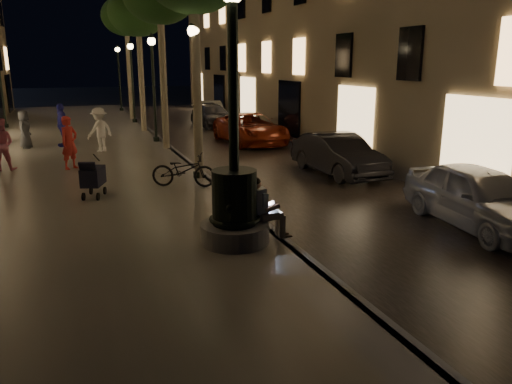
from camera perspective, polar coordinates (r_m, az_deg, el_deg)
name	(u,v)px	position (r m, az deg, el deg)	size (l,w,h in m)	color
ground	(167,148)	(22.80, -10.12, 4.92)	(120.00, 120.00, 0.00)	black
cobble_lane	(231,145)	(23.50, -2.89, 5.44)	(6.00, 45.00, 0.02)	black
promenade	(72,152)	(22.45, -20.25, 4.35)	(8.00, 45.00, 0.20)	#635E57
curb_strip	(167,146)	(22.78, -10.14, 5.17)	(0.25, 45.00, 0.20)	#59595B
fountain_lamppost	(234,194)	(9.93, -2.49, -0.25)	(1.40, 1.40, 5.21)	#59595B
seated_man_laptop	(263,206)	(10.21, 0.80, -1.63)	(0.95, 0.32, 1.32)	tan
tree_third	(138,13)	(27.49, -13.38, 19.23)	(3.00, 3.00, 7.20)	#6B604C
tree_far	(126,17)	(33.46, -14.64, 18.78)	(3.00, 3.00, 7.50)	#6B604C
lamp_curb_a	(195,80)	(15.58, -6.99, 12.60)	(0.36, 0.36, 4.81)	black
lamp_curb_b	(153,74)	(23.43, -11.68, 13.07)	(0.36, 0.36, 4.81)	black
lamp_curb_c	(132,71)	(31.36, -14.01, 13.26)	(0.36, 0.36, 4.81)	black
lamp_curb_d	(119,69)	(39.31, -15.41, 13.37)	(0.36, 0.36, 4.81)	black
stroller	(93,177)	(14.07, -18.15, 1.69)	(0.72, 1.15, 1.16)	black
car_front	(479,197)	(12.67, 24.14, -0.50)	(1.73, 4.29, 1.46)	#9A9CA2
car_second	(338,154)	(17.29, 9.34, 4.25)	(1.48, 4.26, 1.40)	black
car_third	(251,129)	(23.77, -0.63, 7.27)	(2.36, 5.11, 1.42)	#9C2B13
car_rear	(212,116)	(30.21, -5.02, 8.68)	(1.82, 4.47, 1.30)	#2E2D32
car_fifth	(211,111)	(33.45, -5.20, 9.24)	(1.36, 3.90, 1.28)	gray
pedestrian_red	(69,143)	(18.17, -20.56, 5.30)	(0.66, 0.43, 1.80)	red
pedestrian_pink	(1,144)	(18.83, -27.14, 4.88)	(0.86, 0.67, 1.78)	#D5708C
pedestrian_white	(100,130)	(21.35, -17.43, 6.80)	(1.15, 0.66, 1.79)	white
pedestrian_blue	(62,125)	(23.24, -21.31, 7.15)	(1.09, 0.45, 1.86)	#282995
pedestrian_dark	(25,129)	(23.43, -24.93, 6.52)	(0.78, 0.51, 1.60)	#35363A
bicycle	(184,170)	(14.75, -8.28, 2.50)	(0.66, 1.89, 0.99)	black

